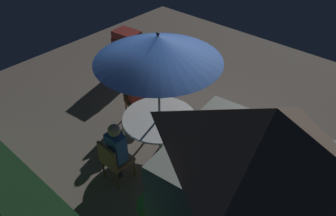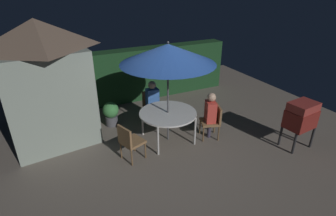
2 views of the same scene
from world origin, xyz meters
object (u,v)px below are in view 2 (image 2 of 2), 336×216
(person_in_blue, at_px, (152,97))
(chair_far_side, at_px, (152,104))
(garden_shed, at_px, (46,84))
(chair_near_shed, at_px, (213,119))
(patio_table, at_px, (168,114))
(chair_toward_hedge, at_px, (129,140))
(potted_plant_by_shed, at_px, (111,113))
(bbq_grill, at_px, (301,116))
(patio_umbrella, at_px, (168,54))
(person_in_red, at_px, (211,111))

(person_in_blue, bearing_deg, chair_far_side, 88.11)
(garden_shed, xyz_separation_m, person_in_blue, (2.64, -0.17, -0.77))
(chair_near_shed, bearing_deg, patio_table, 160.12)
(chair_toward_hedge, xyz_separation_m, potted_plant_by_shed, (0.05, 1.82, -0.14))
(bbq_grill, distance_m, potted_plant_by_shed, 4.96)
(chair_near_shed, bearing_deg, chair_toward_hedge, -179.88)
(bbq_grill, relative_size, chair_far_side, 1.33)
(bbq_grill, distance_m, person_in_blue, 3.86)
(garden_shed, xyz_separation_m, chair_far_side, (2.64, -0.09, -1.03))
(garden_shed, bearing_deg, chair_far_side, -1.86)
(potted_plant_by_shed, distance_m, person_in_blue, 1.26)
(patio_umbrella, distance_m, chair_far_side, 2.10)
(bbq_grill, xyz_separation_m, potted_plant_by_shed, (-3.84, 3.10, -0.47))
(potted_plant_by_shed, bearing_deg, garden_shed, -173.74)
(person_in_red, xyz_separation_m, person_in_blue, (-0.99, 1.45, 0.00))
(chair_far_side, relative_size, person_in_blue, 0.71)
(patio_table, xyz_separation_m, chair_far_side, (0.04, 1.17, -0.22))
(potted_plant_by_shed, bearing_deg, bbq_grill, -38.93)
(chair_near_shed, distance_m, person_in_red, 0.28)
(patio_umbrella, xyz_separation_m, person_in_blue, (0.04, 1.08, -1.49))
(potted_plant_by_shed, bearing_deg, patio_table, -51.83)
(garden_shed, relative_size, bbq_grill, 2.54)
(garden_shed, relative_size, chair_near_shed, 3.39)
(chair_near_shed, distance_m, person_in_blue, 1.85)
(chair_far_side, bearing_deg, chair_toward_hedge, -127.45)
(garden_shed, height_order, patio_table, garden_shed)
(chair_near_shed, bearing_deg, person_in_red, 160.12)
(garden_shed, xyz_separation_m, person_in_red, (3.63, -1.62, -0.77))
(garden_shed, relative_size, patio_table, 2.11)
(garden_shed, distance_m, person_in_red, 4.05)
(patio_umbrella, relative_size, potted_plant_by_shed, 3.65)
(chair_toward_hedge, distance_m, potted_plant_by_shed, 1.83)
(patio_umbrella, xyz_separation_m, chair_near_shed, (1.11, -0.40, -1.75))
(patio_table, bearing_deg, chair_near_shed, -19.88)
(chair_toward_hedge, bearing_deg, bbq_grill, -18.20)
(patio_umbrella, bearing_deg, potted_plant_by_shed, 128.17)
(bbq_grill, relative_size, person_in_blue, 0.95)
(chair_far_side, relative_size, person_in_red, 0.71)
(patio_table, height_order, patio_umbrella, patio_umbrella)
(patio_umbrella, height_order, chair_near_shed, patio_umbrella)
(potted_plant_by_shed, xyz_separation_m, person_in_blue, (1.15, -0.34, 0.40))
(garden_shed, xyz_separation_m, patio_umbrella, (2.60, -1.25, 0.72))
(chair_far_side, height_order, person_in_blue, person_in_blue)
(patio_umbrella, xyz_separation_m, person_in_red, (1.03, -0.37, -1.49))
(bbq_grill, distance_m, chair_far_side, 3.93)
(patio_umbrella, bearing_deg, bbq_grill, -31.73)
(chair_far_side, bearing_deg, patio_table, -91.89)
(garden_shed, bearing_deg, bbq_grill, -28.85)
(garden_shed, distance_m, patio_umbrella, 2.98)
(patio_umbrella, distance_m, chair_near_shed, 2.11)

